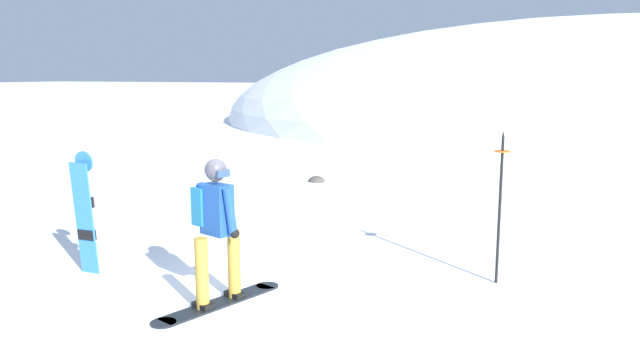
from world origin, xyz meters
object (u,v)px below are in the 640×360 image
spare_snowboard (85,213)px  snowboarder_main (216,227)px  rock_dark (317,182)px  piste_marker_near (500,197)px

spare_snowboard → snowboarder_main: bearing=-7.9°
snowboarder_main → spare_snowboard: size_ratio=1.06×
spare_snowboard → rock_dark: size_ratio=3.99×
snowboarder_main → rock_dark: bearing=104.5°
rock_dark → spare_snowboard: bearing=-90.7°
piste_marker_near → rock_dark: (-5.04, 6.13, -1.12)m
snowboarder_main → rock_dark: (-2.10, 8.12, -0.92)m
spare_snowboard → piste_marker_near: bearing=18.2°
spare_snowboard → rock_dark: 7.86m
snowboarder_main → piste_marker_near: size_ratio=0.89×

